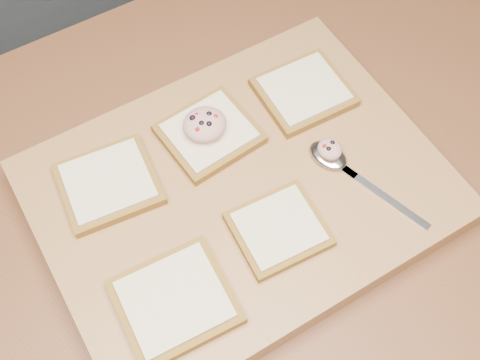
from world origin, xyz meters
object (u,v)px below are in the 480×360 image
object	(u,v)px
bread_far_center	(209,133)
tuna_salad_dollop	(204,124)
cutting_board	(240,192)
spoon	(336,161)

from	to	relation	value
bread_far_center	tuna_salad_dollop	size ratio (longest dim) A/B	2.18
bread_far_center	cutting_board	bearing A→B (deg)	-92.06
spoon	bread_far_center	bearing A→B (deg)	134.88
bread_far_center	tuna_salad_dollop	distance (m)	0.02
bread_far_center	tuna_salad_dollop	xyz separation A→B (m)	(-0.00, 0.00, 0.02)
cutting_board	tuna_salad_dollop	world-z (taller)	tuna_salad_dollop
cutting_board	bread_far_center	distance (m)	0.09
tuna_salad_dollop	spoon	distance (m)	0.18
bread_far_center	spoon	xyz separation A→B (m)	(0.13, -0.13, -0.00)
spoon	cutting_board	bearing A→B (deg)	163.47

